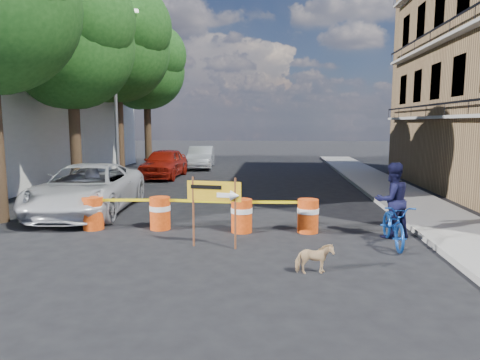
% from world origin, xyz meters
% --- Properties ---
extents(ground, '(120.00, 120.00, 0.00)m').
position_xyz_m(ground, '(0.00, 0.00, 0.00)').
color(ground, black).
rests_on(ground, ground).
extents(sidewalk_east, '(2.40, 40.00, 0.15)m').
position_xyz_m(sidewalk_east, '(6.20, 6.00, 0.07)').
color(sidewalk_east, gray).
rests_on(sidewalk_east, ground).
extents(tree_mid_a, '(5.25, 5.00, 8.68)m').
position_xyz_m(tree_mid_a, '(-6.74, 7.00, 6.01)').
color(tree_mid_a, '#332316').
rests_on(tree_mid_a, ground).
extents(tree_mid_b, '(5.67, 5.40, 9.62)m').
position_xyz_m(tree_mid_b, '(-6.73, 12.00, 6.71)').
color(tree_mid_b, '#332316').
rests_on(tree_mid_b, ground).
extents(tree_far, '(5.04, 4.80, 8.84)m').
position_xyz_m(tree_far, '(-6.74, 17.00, 6.22)').
color(tree_far, '#332316').
rests_on(tree_far, ground).
extents(streetlamp, '(1.25, 0.18, 8.00)m').
position_xyz_m(streetlamp, '(-5.93, 9.50, 4.38)').
color(streetlamp, gray).
rests_on(streetlamp, ground).
extents(barrel_far_left, '(0.58, 0.58, 0.90)m').
position_xyz_m(barrel_far_left, '(-3.69, 1.38, 0.47)').
color(barrel_far_left, '#C5360B').
rests_on(barrel_far_left, ground).
extents(barrel_mid_left, '(0.58, 0.58, 0.90)m').
position_xyz_m(barrel_mid_left, '(-1.85, 1.55, 0.47)').
color(barrel_mid_left, '#C5360B').
rests_on(barrel_mid_left, ground).
extents(barrel_mid_right, '(0.58, 0.58, 0.90)m').
position_xyz_m(barrel_mid_right, '(0.42, 1.42, 0.47)').
color(barrel_mid_right, '#C5360B').
rests_on(barrel_mid_right, ground).
extents(barrel_far_right, '(0.58, 0.58, 0.90)m').
position_xyz_m(barrel_far_right, '(2.19, 1.53, 0.47)').
color(barrel_far_right, '#C5360B').
rests_on(barrel_far_right, ground).
extents(detour_sign, '(1.29, 0.34, 1.68)m').
position_xyz_m(detour_sign, '(0.04, -0.10, 1.22)').
color(detour_sign, '#592D19').
rests_on(detour_sign, ground).
extents(pedestrian, '(1.14, 1.02, 1.94)m').
position_xyz_m(pedestrian, '(4.28, 1.20, 0.97)').
color(pedestrian, black).
rests_on(pedestrian, ground).
extents(bicycle, '(0.71, 1.05, 1.96)m').
position_xyz_m(bicycle, '(4.15, 0.47, 0.98)').
color(bicycle, '#13419B').
rests_on(bicycle, ground).
extents(dog, '(0.77, 0.45, 0.61)m').
position_xyz_m(dog, '(2.08, -1.68, 0.30)').
color(dog, tan).
rests_on(dog, ground).
extents(suv_white, '(3.06, 5.87, 1.58)m').
position_xyz_m(suv_white, '(-4.80, 3.52, 0.79)').
color(suv_white, silver).
rests_on(suv_white, ground).
extents(sedan_red, '(1.89, 4.60, 1.56)m').
position_xyz_m(sedan_red, '(-4.64, 12.61, 0.78)').
color(sedan_red, maroon).
rests_on(sedan_red, ground).
extents(sedan_silver, '(1.88, 4.43, 1.42)m').
position_xyz_m(sedan_silver, '(-3.49, 17.51, 0.71)').
color(sedan_silver, silver).
rests_on(sedan_silver, ground).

